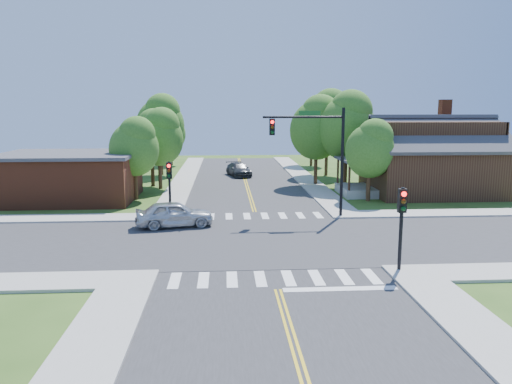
{
  "coord_description": "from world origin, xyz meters",
  "views": [
    {
      "loc": [
        -2.07,
        -26.34,
        7.19
      ],
      "look_at": [
        -0.19,
        3.06,
        2.2
      ],
      "focal_mm": 35.0,
      "sensor_mm": 36.0,
      "label": 1
    }
  ],
  "objects": [
    {
      "name": "tree_bldg",
      "position": [
        -7.74,
        18.33,
        4.76
      ],
      "size": [
        4.27,
        4.06,
        7.26
      ],
      "color": "#382314",
      "rests_on": "ground"
    },
    {
      "name": "road_ew",
      "position": [
        0.0,
        0.0,
        0.03
      ],
      "size": [
        90.0,
        10.0,
        0.04
      ],
      "primitive_type": "cube",
      "color": "#2D2D30",
      "rests_on": "ground"
    },
    {
      "name": "tree_w_b",
      "position": [
        -8.62,
        19.84,
        4.68
      ],
      "size": [
        4.21,
        4.0,
        7.15
      ],
      "color": "#382314",
      "rests_on": "ground"
    },
    {
      "name": "house_ne",
      "position": [
        15.11,
        14.23,
        3.33
      ],
      "size": [
        13.05,
        8.8,
        7.11
      ],
      "color": "#311911",
      "rests_on": "ground"
    },
    {
      "name": "signal_mast_ne",
      "position": [
        3.91,
        5.59,
        4.85
      ],
      "size": [
        5.3,
        0.42,
        7.2
      ],
      "color": "black",
      "rests_on": "ground"
    },
    {
      "name": "tree_house",
      "position": [
        6.54,
        19.49,
        5.53
      ],
      "size": [
        4.96,
        4.71,
        8.43
      ],
      "color": "#382314",
      "rests_on": "ground"
    },
    {
      "name": "tree_e_c",
      "position": [
        8.89,
        26.05,
        6.04
      ],
      "size": [
        5.42,
        5.15,
        9.21
      ],
      "color": "#382314",
      "rests_on": "ground"
    },
    {
      "name": "intersection_patch",
      "position": [
        0.0,
        0.0,
        0.0
      ],
      "size": [
        10.2,
        10.2,
        0.06
      ],
      "primitive_type": "cube",
      "color": "#2D2D30",
      "rests_on": "ground"
    },
    {
      "name": "stop_bar",
      "position": [
        2.5,
        -7.6,
        0.0
      ],
      "size": [
        4.6,
        0.45,
        0.09
      ],
      "primitive_type": "cube",
      "color": "white",
      "rests_on": "ground"
    },
    {
      "name": "tree_e_d",
      "position": [
        8.88,
        35.3,
        5.09
      ],
      "size": [
        4.57,
        4.34,
        7.77
      ],
      "color": "#382314",
      "rests_on": "ground"
    },
    {
      "name": "road_ns",
      "position": [
        0.0,
        0.0,
        0.02
      ],
      "size": [
        10.0,
        90.0,
        0.04
      ],
      "primitive_type": "cube",
      "color": "#2D2D30",
      "rests_on": "ground"
    },
    {
      "name": "building_nw",
      "position": [
        -14.2,
        13.2,
        1.88
      ],
      "size": [
        10.4,
        8.4,
        3.73
      ],
      "color": "brown",
      "rests_on": "ground"
    },
    {
      "name": "tree_w_d",
      "position": [
        -8.69,
        37.13,
        4.21
      ],
      "size": [
        3.78,
        3.59,
        6.43
      ],
      "color": "#382314",
      "rests_on": "ground"
    },
    {
      "name": "tree_w_a",
      "position": [
        -9.01,
        13.07,
        4.3
      ],
      "size": [
        3.87,
        3.67,
        6.57
      ],
      "color": "#382314",
      "rests_on": "ground"
    },
    {
      "name": "signal_pole_nw",
      "position": [
        -5.6,
        5.58,
        2.66
      ],
      "size": [
        0.34,
        0.42,
        3.8
      ],
      "color": "black",
      "rests_on": "ground"
    },
    {
      "name": "tree_w_c",
      "position": [
        -8.77,
        27.81,
        5.72
      ],
      "size": [
        5.13,
        4.87,
        8.72
      ],
      "color": "#382314",
      "rests_on": "ground"
    },
    {
      "name": "crosswalk_south",
      "position": [
        0.0,
        -6.2,
        0.05
      ],
      "size": [
        8.85,
        2.0,
        0.01
      ],
      "color": "white",
      "rests_on": "ground"
    },
    {
      "name": "car_silver",
      "position": [
        -5.13,
        3.5,
        0.79
      ],
      "size": [
        3.55,
        5.34,
        1.59
      ],
      "primitive_type": "imported",
      "rotation": [
        0.0,
        0.0,
        1.75
      ],
      "color": "silver",
      "rests_on": "ground"
    },
    {
      "name": "sidewalk_ne",
      "position": [
        15.82,
        15.82,
        0.07
      ],
      "size": [
        40.0,
        40.0,
        0.14
      ],
      "color": "#9E9B93",
      "rests_on": "ground"
    },
    {
      "name": "tree_e_b",
      "position": [
        8.92,
        17.72,
        5.77
      ],
      "size": [
        5.18,
        4.92,
        8.8
      ],
      "color": "#382314",
      "rests_on": "ground"
    },
    {
      "name": "tree_e_a",
      "position": [
        9.17,
        11.22,
        4.19
      ],
      "size": [
        3.77,
        3.58,
        6.4
      ],
      "color": "#382314",
      "rests_on": "ground"
    },
    {
      "name": "car_dgrey",
      "position": [
        -0.56,
        26.1,
        0.69
      ],
      "size": [
        4.06,
        5.61,
        1.38
      ],
      "primitive_type": "imported",
      "rotation": [
        0.0,
        0.0,
        0.23
      ],
      "color": "#2D2F32",
      "rests_on": "ground"
    },
    {
      "name": "sidewalk_nw",
      "position": [
        -15.82,
        15.82,
        0.07
      ],
      "size": [
        40.0,
        40.0,
        0.14
      ],
      "color": "#9E9B93",
      "rests_on": "ground"
    },
    {
      "name": "ground",
      "position": [
        0.0,
        0.0,
        0.0
      ],
      "size": [
        100.0,
        100.0,
        0.0
      ],
      "primitive_type": "plane",
      "color": "#2F4E18",
      "rests_on": "ground"
    },
    {
      "name": "signal_pole_se",
      "position": [
        5.6,
        -5.62,
        2.66
      ],
      "size": [
        0.34,
        0.42,
        3.8
      ],
      "color": "black",
      "rests_on": "ground"
    },
    {
      "name": "centerline",
      "position": [
        0.0,
        0.0,
        0.05
      ],
      "size": [
        0.3,
        90.0,
        0.01
      ],
      "color": "yellow",
      "rests_on": "ground"
    },
    {
      "name": "crosswalk_north",
      "position": [
        0.0,
        6.2,
        0.05
      ],
      "size": [
        8.85,
        2.0,
        0.01
      ],
      "color": "white",
      "rests_on": "ground"
    }
  ]
}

